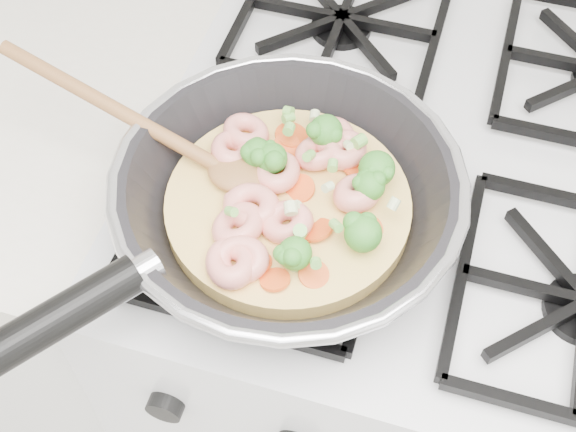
# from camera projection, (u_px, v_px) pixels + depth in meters

# --- Properties ---
(stove) EXTENTS (0.60, 0.60, 0.92)m
(stove) POSITION_uv_depth(u_px,v_px,m) (396.00, 343.00, 1.16)
(stove) COLOR silver
(stove) RESTS_ON ground
(skillet) EXTENTS (0.46, 0.44, 0.10)m
(skillet) POSITION_uv_depth(u_px,v_px,m) (283.00, 199.00, 0.69)
(skillet) COLOR black
(skillet) RESTS_ON stove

